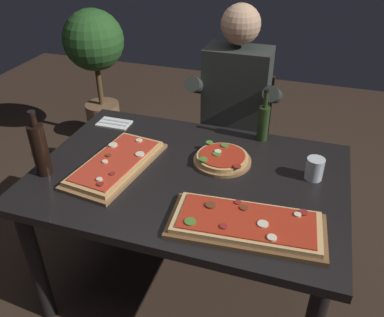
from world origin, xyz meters
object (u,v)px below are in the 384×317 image
Objects in this scene: pizza_rectangular_left at (116,164)px; dining_table at (189,190)px; wine_bottle_dark at (40,149)px; diner_chair at (236,136)px; tumbler_near_camera at (314,170)px; pizza_round_far at (222,159)px; pizza_rectangular_front at (247,224)px; seated_diner at (234,108)px; oil_bottle_amber at (263,121)px; potted_plant_corner at (96,57)px.

dining_table is at bearing 9.25° from pizza_rectangular_left.
wine_bottle_dark is 0.36× the size of diner_chair.
tumbler_near_camera is 0.12× the size of diner_chair.
wine_bottle_dark reaches higher than tumbler_near_camera.
pizza_round_far is 0.42m from tumbler_near_camera.
pizza_rectangular_front is 0.95m from wine_bottle_dark.
pizza_round_far is at bearing -82.50° from seated_diner.
pizza_rectangular_front is at bearing -4.77° from wine_bottle_dark.
tumbler_near_camera reaches higher than dining_table.
wine_bottle_dark is 3.08× the size of tumbler_near_camera.
pizza_rectangular_front is 1.05m from seated_diner.
oil_bottle_amber is at bearing 38.04° from pizza_rectangular_left.
dining_table is 2.53× the size of pizza_rectangular_left.
seated_diner is (0.38, 0.79, -0.02)m from pizza_rectangular_left.
tumbler_near_camera reaches higher than pizza_rectangular_front.
pizza_round_far is 0.99× the size of oil_bottle_amber.
pizza_rectangular_front is at bearing -18.52° from pizza_rectangular_left.
potted_plant_corner reaches higher than pizza_round_far.
dining_table is 0.57m from tumbler_near_camera.
pizza_rectangular_front is 0.55× the size of potted_plant_corner.
tumbler_near_camera is at bearing -34.31° from potted_plant_corner.
pizza_rectangular_left is 2.02× the size of pizza_round_far.
pizza_rectangular_front is 0.69m from pizza_rectangular_left.
potted_plant_corner is (-0.90, 1.40, -0.03)m from pizza_rectangular_left.
wine_bottle_dark is at bearing -164.01° from tumbler_near_camera.
wine_bottle_dark is (-0.62, -0.20, 0.22)m from dining_table.
pizza_rectangular_left is 0.34m from wine_bottle_dark.
oil_bottle_amber is at bearing 94.83° from pizza_rectangular_front.
pizza_round_far is (-0.20, 0.41, -0.00)m from pizza_rectangular_front.
pizza_round_far is 0.88× the size of wine_bottle_dark.
pizza_rectangular_front is at bearing -76.19° from diner_chair.
seated_diner reaches higher than pizza_rectangular_front.
seated_diner is (-0.22, 0.32, -0.10)m from oil_bottle_amber.
oil_bottle_amber is 0.25× the size of potted_plant_corner.
tumbler_near_camera is (0.22, 0.41, 0.02)m from pizza_rectangular_front.
pizza_rectangular_front is 1.96× the size of wine_bottle_dark.
diner_chair is (0.38, 0.91, -0.27)m from pizza_rectangular_left.
pizza_rectangular_left is 0.50× the size of potted_plant_corner.
seated_diner is at bearing -90.00° from diner_chair.
oil_bottle_amber is (-0.06, 0.69, 0.08)m from pizza_rectangular_front.
diner_chair reaches higher than pizza_round_far.
seated_diner is at bearing 124.31° from oil_bottle_amber.
tumbler_near_camera is at bearing 14.23° from dining_table.
tumbler_near_camera is at bearing -50.35° from seated_diner.
dining_table is 0.74m from seated_diner.
seated_diner reaches higher than dining_table.
pizza_rectangular_front is (0.32, -0.27, 0.12)m from dining_table.
wine_bottle_dark is 0.23× the size of seated_diner.
wine_bottle_dark is at bearing -125.50° from seated_diner.
pizza_rectangular_front is at bearing -74.62° from seated_diner.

